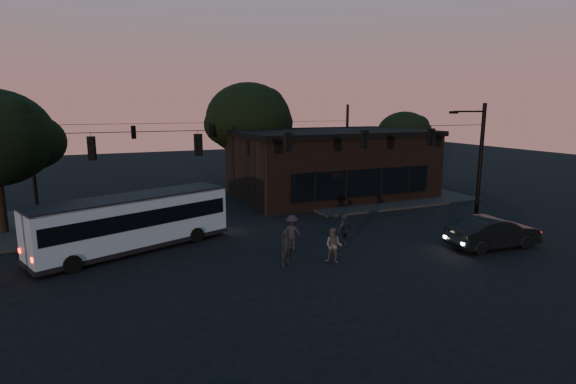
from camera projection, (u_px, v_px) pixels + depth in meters
name	position (u px, v px, depth m)	size (l,w,h in m)	color
ground	(324.00, 274.00, 19.80)	(120.00, 120.00, 0.00)	black
sidewalk_far_right	(373.00, 195.00, 37.10)	(14.00, 10.00, 0.15)	black
sidewalk_far_left	(8.00, 229.00, 26.91)	(14.00, 10.00, 0.15)	black
building	(330.00, 163.00, 37.21)	(15.40, 10.41, 5.40)	black
tree_behind	(249.00, 119.00, 40.03)	(7.60, 7.60, 9.43)	black
tree_right	(404.00, 135.00, 42.21)	(5.20, 5.20, 6.86)	black
signal_rig_near	(288.00, 164.00, 22.57)	(26.24, 0.30, 7.50)	black
signal_rig_far	(211.00, 145.00, 37.03)	(26.24, 0.30, 7.50)	black
bus	(133.00, 220.00, 22.87)	(10.25, 5.86, 2.84)	#8BA0B1
car	(494.00, 232.00, 23.42)	(1.74, 4.99, 1.65)	black
pedestrian_a	(286.00, 248.00, 20.72)	(0.62, 0.41, 1.71)	black
pedestrian_b	(334.00, 246.00, 21.09)	(0.82, 0.64, 1.68)	#4B4A45
pedestrian_c	(344.00, 231.00, 23.65)	(0.99, 0.41, 1.69)	#2D2B34
pedestrian_d	(292.00, 233.00, 23.01)	(1.19, 0.68, 1.84)	black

